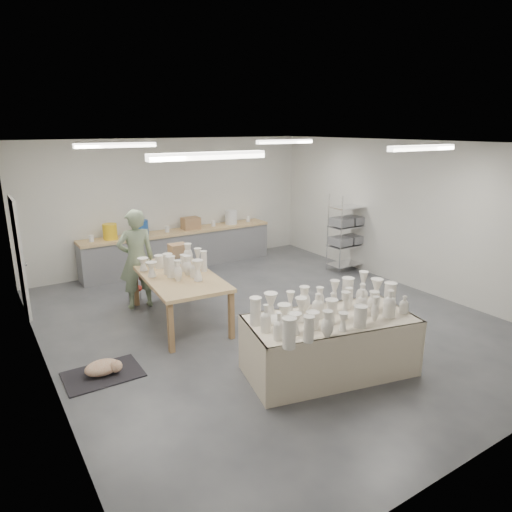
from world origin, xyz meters
TOP-DOWN VIEW (x-y plane):
  - room at (-0.11, 0.08)m, footprint 8.00×8.02m
  - back_counter at (-0.01, 3.68)m, footprint 4.60×0.60m
  - wire_shelf at (3.20, 1.40)m, footprint 0.88×0.48m
  - drying_table at (-0.26, -1.90)m, footprint 2.44×1.57m
  - work_table at (-1.23, 0.89)m, footprint 1.30×2.33m
  - rug at (-2.90, -0.33)m, footprint 1.00×0.70m
  - cat at (-2.88, -0.34)m, footprint 0.50×0.38m
  - potter at (-1.66, 1.79)m, footprint 0.71×0.49m
  - red_stool at (-1.66, 2.06)m, footprint 0.38×0.38m

SIDE VIEW (x-z plane):
  - rug at x=-2.90m, z-range 0.00..0.02m
  - cat at x=-2.88m, z-range 0.02..0.22m
  - red_stool at x=-1.66m, z-range 0.11..0.40m
  - drying_table at x=-0.26m, z-range -0.12..1.05m
  - back_counter at x=-0.01m, z-range -0.13..1.11m
  - work_table at x=-1.23m, z-range 0.26..1.47m
  - wire_shelf at x=3.20m, z-range 0.02..1.82m
  - potter at x=-1.66m, z-range 0.00..1.85m
  - room at x=-0.11m, z-range 0.56..3.56m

